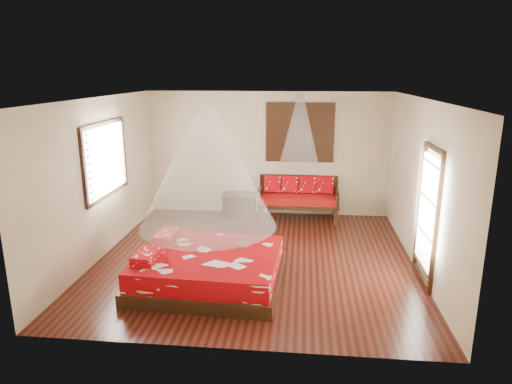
# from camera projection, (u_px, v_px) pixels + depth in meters

# --- Properties ---
(room) EXTENTS (5.54, 5.54, 2.84)m
(room) POSITION_uv_depth(u_px,v_px,m) (255.00, 182.00, 7.76)
(room) COLOR black
(room) RESTS_ON ground
(bed) EXTENTS (2.30, 2.10, 0.65)m
(bed) POSITION_uv_depth(u_px,v_px,m) (208.00, 268.00, 7.12)
(bed) COLOR black
(bed) RESTS_ON floor
(daybed) EXTENTS (1.77, 0.79, 0.94)m
(daybed) POSITION_uv_depth(u_px,v_px,m) (298.00, 196.00, 10.20)
(daybed) COLOR black
(daybed) RESTS_ON floor
(storage_chest) EXTENTS (0.75, 0.55, 0.51)m
(storage_chest) POSITION_uv_depth(u_px,v_px,m) (240.00, 205.00, 10.47)
(storage_chest) COLOR black
(storage_chest) RESTS_ON floor
(shutter_panel) EXTENTS (1.52, 0.06, 1.32)m
(shutter_panel) POSITION_uv_depth(u_px,v_px,m) (300.00, 133.00, 10.17)
(shutter_panel) COLOR black
(shutter_panel) RESTS_ON wall_back
(window_left) EXTENTS (0.10, 1.74, 1.34)m
(window_left) POSITION_uv_depth(u_px,v_px,m) (106.00, 159.00, 8.14)
(window_left) COLOR black
(window_left) RESTS_ON wall_left
(glazed_door) EXTENTS (0.08, 1.02, 2.16)m
(glazed_door) POSITION_uv_depth(u_px,v_px,m) (427.00, 216.00, 6.99)
(glazed_door) COLOR black
(glazed_door) RESTS_ON floor
(wine_tray) EXTENTS (0.23, 0.23, 0.19)m
(wine_tray) POSITION_uv_depth(u_px,v_px,m) (243.00, 242.00, 7.37)
(wine_tray) COLOR brown
(wine_tray) RESTS_ON bed
(mosquito_net_main) EXTENTS (2.06, 2.06, 1.80)m
(mosquito_net_main) POSITION_uv_depth(u_px,v_px,m) (207.00, 168.00, 6.71)
(mosquito_net_main) COLOR white
(mosquito_net_main) RESTS_ON ceiling
(mosquito_net_daybed) EXTENTS (0.87, 0.87, 1.50)m
(mosquito_net_daybed) POSITION_uv_depth(u_px,v_px,m) (300.00, 131.00, 9.69)
(mosquito_net_daybed) COLOR white
(mosquito_net_daybed) RESTS_ON ceiling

